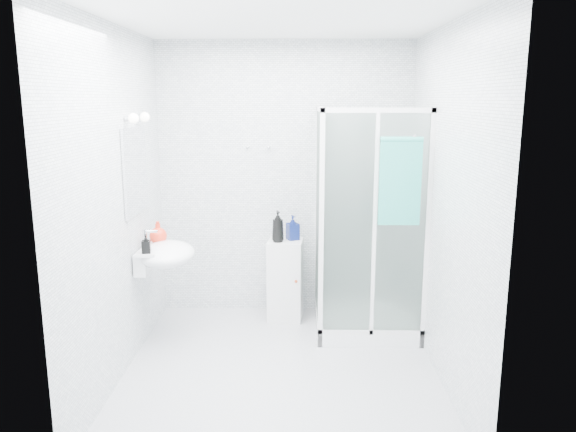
{
  "coord_description": "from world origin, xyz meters",
  "views": [
    {
      "loc": [
        0.14,
        -4.03,
        2.07
      ],
      "look_at": [
        0.05,
        0.35,
        1.15
      ],
      "focal_mm": 35.0,
      "sensor_mm": 36.0,
      "label": 1
    }
  ],
  "objects_px": {
    "shower_enclosure": "(358,284)",
    "soap_dispenser_orange": "(158,232)",
    "storage_cabinet": "(285,280)",
    "hand_towel": "(400,179)",
    "shampoo_bottle_a": "(278,226)",
    "soap_dispenser_black": "(146,244)",
    "shampoo_bottle_b": "(293,228)",
    "wall_basin": "(164,255)"
  },
  "relations": [
    {
      "from": "wall_basin",
      "to": "shampoo_bottle_a",
      "type": "height_order",
      "value": "shampoo_bottle_a"
    },
    {
      "from": "wall_basin",
      "to": "soap_dispenser_orange",
      "type": "xyz_separation_m",
      "value": [
        -0.07,
        0.12,
        0.16
      ]
    },
    {
      "from": "shampoo_bottle_a",
      "to": "shampoo_bottle_b",
      "type": "relative_size",
      "value": 1.27
    },
    {
      "from": "storage_cabinet",
      "to": "shampoo_bottle_a",
      "type": "height_order",
      "value": "shampoo_bottle_a"
    },
    {
      "from": "storage_cabinet",
      "to": "shampoo_bottle_b",
      "type": "bearing_deg",
      "value": 34.33
    },
    {
      "from": "shampoo_bottle_b",
      "to": "soap_dispenser_orange",
      "type": "relative_size",
      "value": 1.22
    },
    {
      "from": "storage_cabinet",
      "to": "hand_towel",
      "type": "distance_m",
      "value": 1.57
    },
    {
      "from": "wall_basin",
      "to": "hand_towel",
      "type": "distance_m",
      "value": 2.03
    },
    {
      "from": "hand_towel",
      "to": "soap_dispenser_orange",
      "type": "distance_m",
      "value": 2.06
    },
    {
      "from": "storage_cabinet",
      "to": "shampoo_bottle_a",
      "type": "relative_size",
      "value": 2.64
    },
    {
      "from": "wall_basin",
      "to": "soap_dispenser_black",
      "type": "xyz_separation_m",
      "value": [
        -0.09,
        -0.19,
        0.14
      ]
    },
    {
      "from": "storage_cabinet",
      "to": "soap_dispenser_orange",
      "type": "bearing_deg",
      "value": -150.46
    },
    {
      "from": "shower_enclosure",
      "to": "soap_dispenser_orange",
      "type": "relative_size",
      "value": 10.57
    },
    {
      "from": "shower_enclosure",
      "to": "soap_dispenser_black",
      "type": "xyz_separation_m",
      "value": [
        -1.75,
        -0.51,
        0.49
      ]
    },
    {
      "from": "shampoo_bottle_b",
      "to": "soap_dispenser_black",
      "type": "bearing_deg",
      "value": -144.3
    },
    {
      "from": "storage_cabinet",
      "to": "shampoo_bottle_a",
      "type": "xyz_separation_m",
      "value": [
        -0.07,
        -0.05,
        0.53
      ]
    },
    {
      "from": "hand_towel",
      "to": "shampoo_bottle_a",
      "type": "distance_m",
      "value": 1.29
    },
    {
      "from": "shower_enclosure",
      "to": "storage_cabinet",
      "type": "xyz_separation_m",
      "value": [
        -0.66,
        0.29,
        -0.06
      ]
    },
    {
      "from": "soap_dispenser_orange",
      "to": "soap_dispenser_black",
      "type": "relative_size",
      "value": 1.26
    },
    {
      "from": "shampoo_bottle_b",
      "to": "shampoo_bottle_a",
      "type": "bearing_deg",
      "value": -148.0
    },
    {
      "from": "shower_enclosure",
      "to": "soap_dispenser_black",
      "type": "height_order",
      "value": "shower_enclosure"
    },
    {
      "from": "shampoo_bottle_a",
      "to": "soap_dispenser_black",
      "type": "bearing_deg",
      "value": -143.82
    },
    {
      "from": "storage_cabinet",
      "to": "soap_dispenser_orange",
      "type": "relative_size",
      "value": 4.06
    },
    {
      "from": "shower_enclosure",
      "to": "hand_towel",
      "type": "xyz_separation_m",
      "value": [
        0.26,
        -0.4,
        1.0
      ]
    },
    {
      "from": "wall_basin",
      "to": "storage_cabinet",
      "type": "xyz_separation_m",
      "value": [
        1.0,
        0.6,
        -0.41
      ]
    },
    {
      "from": "hand_towel",
      "to": "shampoo_bottle_b",
      "type": "bearing_deg",
      "value": 139.63
    },
    {
      "from": "soap_dispenser_black",
      "to": "storage_cabinet",
      "type": "bearing_deg",
      "value": 36.09
    },
    {
      "from": "shampoo_bottle_b",
      "to": "wall_basin",
      "type": "bearing_deg",
      "value": -148.97
    },
    {
      "from": "soap_dispenser_black",
      "to": "shampoo_bottle_a",
      "type": "bearing_deg",
      "value": 36.18
    },
    {
      "from": "shampoo_bottle_b",
      "to": "soap_dispenser_orange",
      "type": "xyz_separation_m",
      "value": [
        -1.14,
        -0.52,
        0.07
      ]
    },
    {
      "from": "shower_enclosure",
      "to": "soap_dispenser_orange",
      "type": "bearing_deg",
      "value": -173.55
    },
    {
      "from": "shampoo_bottle_b",
      "to": "soap_dispenser_black",
      "type": "relative_size",
      "value": 1.53
    },
    {
      "from": "hand_towel",
      "to": "soap_dispenser_black",
      "type": "height_order",
      "value": "hand_towel"
    },
    {
      "from": "storage_cabinet",
      "to": "soap_dispenser_black",
      "type": "distance_m",
      "value": 1.46
    },
    {
      "from": "shower_enclosure",
      "to": "shampoo_bottle_a",
      "type": "bearing_deg",
      "value": 161.73
    },
    {
      "from": "wall_basin",
      "to": "shampoo_bottle_b",
      "type": "xyz_separation_m",
      "value": [
        1.07,
        0.64,
        0.09
      ]
    },
    {
      "from": "wall_basin",
      "to": "storage_cabinet",
      "type": "height_order",
      "value": "wall_basin"
    },
    {
      "from": "storage_cabinet",
      "to": "soap_dispenser_black",
      "type": "height_order",
      "value": "soap_dispenser_black"
    },
    {
      "from": "soap_dispenser_orange",
      "to": "shampoo_bottle_a",
      "type": "bearing_deg",
      "value": 23.5
    },
    {
      "from": "storage_cabinet",
      "to": "soap_dispenser_orange",
      "type": "distance_m",
      "value": 1.3
    },
    {
      "from": "shower_enclosure",
      "to": "wall_basin",
      "type": "bearing_deg",
      "value": -169.19
    },
    {
      "from": "wall_basin",
      "to": "storage_cabinet",
      "type": "relative_size",
      "value": 0.73
    }
  ]
}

